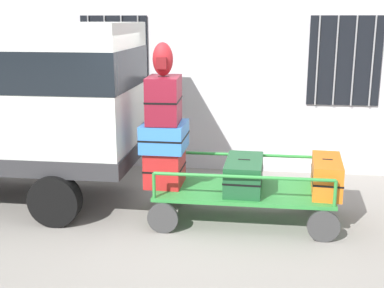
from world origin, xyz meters
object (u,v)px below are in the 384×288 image
at_px(suitcase_left_middle, 165,136).
at_px(backpack, 163,59).
at_px(luggage_cart, 243,194).
at_px(suitcase_left_top, 164,100).
at_px(suitcase_left_bottom, 165,167).
at_px(suitcase_midleft_bottom, 244,174).
at_px(suitcase_center_bottom, 326,175).

bearing_deg(suitcase_left_middle, backpack, -114.62).
relative_size(luggage_cart, suitcase_left_top, 3.57).
distance_m(suitcase_left_bottom, suitcase_midleft_bottom, 1.10).
xyz_separation_m(suitcase_midleft_bottom, backpack, (-1.10, 0.04, 1.52)).
relative_size(suitcase_left_middle, suitcase_midleft_bottom, 0.74).
bearing_deg(suitcase_left_top, suitcase_center_bottom, 0.09).
distance_m(suitcase_left_middle, backpack, 1.04).
height_order(suitcase_left_bottom, suitcase_left_middle, suitcase_left_middle).
relative_size(suitcase_left_middle, suitcase_center_bottom, 0.73).
height_order(suitcase_left_middle, suitcase_midleft_bottom, suitcase_left_middle).
distance_m(suitcase_left_top, suitcase_center_bottom, 2.39).
height_order(suitcase_left_bottom, suitcase_center_bottom, suitcase_left_bottom).
xyz_separation_m(suitcase_left_bottom, suitcase_left_top, (0.00, -0.01, 0.95)).
relative_size(suitcase_left_bottom, suitcase_center_bottom, 0.62).
xyz_separation_m(luggage_cart, suitcase_left_middle, (-1.09, 0.03, 0.77)).
bearing_deg(suitcase_left_bottom, suitcase_midleft_bottom, -2.48).
bearing_deg(suitcase_left_middle, suitcase_left_top, -90.00).
bearing_deg(suitcase_center_bottom, backpack, -179.75).
distance_m(suitcase_midleft_bottom, suitcase_center_bottom, 1.10).
bearing_deg(luggage_cart, suitcase_left_top, 178.64).
relative_size(suitcase_left_middle, backpack, 1.62).
bearing_deg(backpack, suitcase_left_middle, 65.38).
relative_size(suitcase_left_bottom, backpack, 1.38).
xyz_separation_m(suitcase_left_bottom, suitcase_left_middle, (-0.00, 0.00, 0.44)).
height_order(suitcase_left_top, suitcase_center_bottom, suitcase_left_top).
height_order(suitcase_left_bottom, backpack, backpack).
bearing_deg(suitcase_midleft_bottom, luggage_cart, 90.00).
xyz_separation_m(suitcase_left_bottom, backpack, (-0.01, -0.01, 1.48)).
distance_m(suitcase_left_top, suitcase_midleft_bottom, 1.47).
xyz_separation_m(suitcase_left_top, suitcase_center_bottom, (2.19, 0.00, -0.97)).
distance_m(suitcase_left_bottom, suitcase_left_middle, 0.44).
height_order(suitcase_left_bottom, suitcase_left_top, suitcase_left_top).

